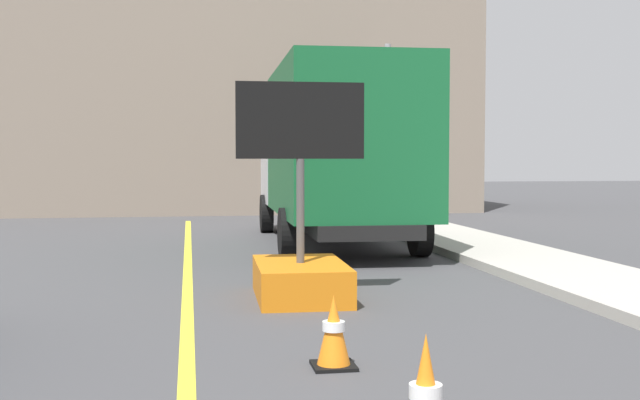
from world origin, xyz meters
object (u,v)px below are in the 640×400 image
Objects in this scene: arrow_board_trailer at (300,260)px; highway_guide_sign at (361,100)px; box_truck at (336,153)px; traffic_cone_far_lane at (334,332)px.

highway_guide_sign reaches higher than arrow_board_trailer.
arrow_board_trailer is 0.34× the size of box_truck.
highway_guide_sign is at bearing 72.79° from box_truck.
box_truck is 12.89× the size of traffic_cone_far_lane.
arrow_board_trailer is at bearing -104.91° from box_truck.
arrow_board_trailer is 12.68m from highway_guide_sign.
highway_guide_sign is (3.42, 11.85, 2.94)m from arrow_board_trailer.
highway_guide_sign is at bearing 76.60° from traffic_cone_far_lane.
traffic_cone_far_lane is (-1.76, -9.17, -1.58)m from box_truck.
highway_guide_sign reaches higher than box_truck.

